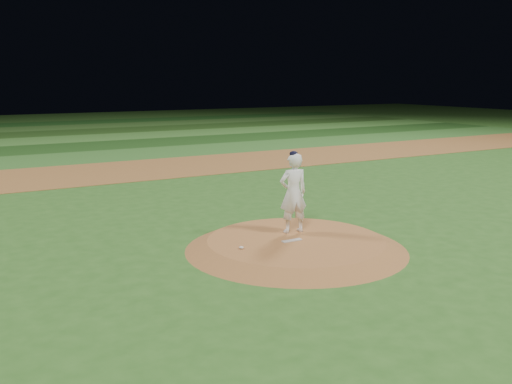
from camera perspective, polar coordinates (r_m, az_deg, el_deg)
name	(u,v)px	position (r m, az deg, el deg)	size (l,w,h in m)	color
ground	(296,249)	(14.29, 3.99, -5.70)	(120.00, 120.00, 0.00)	#295A1D
infield_dirt_band	(127,171)	(26.80, -12.81, 2.10)	(70.00, 6.00, 0.02)	brown
outfield_stripe_0	(96,157)	(32.05, -15.71, 3.43)	(70.00, 5.00, 0.02)	#2E6524
outfield_stripe_1	(75,147)	(36.89, -17.62, 4.31)	(70.00, 5.00, 0.02)	#1A4114
outfield_stripe_2	(59,139)	(41.76, -19.09, 4.98)	(70.00, 5.00, 0.02)	#38732A
outfield_stripe_3	(46,133)	(46.67, -20.26, 5.51)	(70.00, 5.00, 0.02)	#1F4315
outfield_stripe_4	(35,129)	(51.59, -21.20, 5.94)	(70.00, 5.00, 0.02)	#336223
outfield_stripe_5	(26,124)	(56.52, -21.98, 6.29)	(70.00, 5.00, 0.02)	#1A4B18
pitchers_mound	(296,244)	(14.25, 4.00, -5.22)	(5.50, 5.50, 0.25)	#9A5E2F
pitching_rubber	(292,240)	(14.07, 3.61, -4.86)	(0.53, 0.13, 0.03)	beige
rosin_bag	(241,248)	(13.41, -1.48, -5.57)	(0.11, 0.11, 0.06)	silver
pitcher_on_mound	(293,193)	(14.63, 3.74, -0.08)	(0.81, 0.59, 2.12)	white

